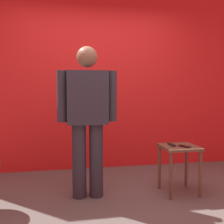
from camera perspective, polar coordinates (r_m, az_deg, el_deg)
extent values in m
plane|color=#59544F|center=(3.06, 1.81, -19.26)|extent=(12.00, 12.00, 0.00)
cube|color=red|center=(4.46, -3.03, 8.79)|extent=(4.77, 0.12, 3.12)
cylinder|color=#2D2D38|center=(3.30, -6.60, -9.74)|extent=(0.16, 0.16, 0.85)
cylinder|color=#2D2D38|center=(3.31, -3.20, -9.66)|extent=(0.16, 0.16, 0.85)
cube|color=#2D2D38|center=(3.20, -4.99, 2.91)|extent=(0.47, 0.24, 0.60)
cube|color=red|center=(3.32, -5.14, 3.50)|extent=(0.13, 0.02, 0.50)
cube|color=silver|center=(3.33, -5.15, 3.19)|extent=(0.05, 0.01, 0.46)
cylinder|color=#2D2D38|center=(3.19, -10.01, 3.12)|extent=(0.12, 0.12, 0.57)
cylinder|color=#2D2D38|center=(3.23, -0.03, 3.22)|extent=(0.12, 0.12, 0.57)
sphere|color=brown|center=(3.22, -5.05, 10.97)|extent=(0.23, 0.23, 0.23)
cube|color=brown|center=(3.48, 13.39, -6.86)|extent=(0.42, 0.42, 0.03)
cylinder|color=brown|center=(3.32, 11.73, -12.48)|extent=(0.04, 0.04, 0.54)
cylinder|color=brown|center=(3.47, 17.30, -11.83)|extent=(0.04, 0.04, 0.54)
cylinder|color=brown|center=(3.64, 9.50, -10.90)|extent=(0.04, 0.04, 0.54)
cylinder|color=brown|center=(3.77, 14.67, -10.41)|extent=(0.04, 0.04, 0.54)
cube|color=black|center=(3.43, 14.33, -6.70)|extent=(0.13, 0.16, 0.01)
cube|color=black|center=(3.48, 11.88, -6.41)|extent=(0.04, 0.17, 0.02)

